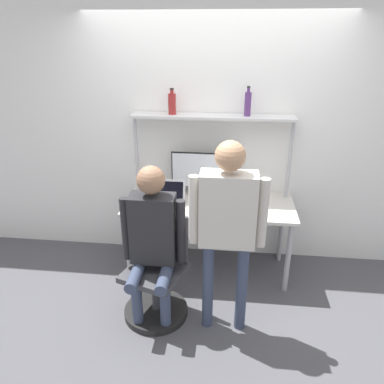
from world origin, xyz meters
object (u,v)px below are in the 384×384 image
at_px(monitor, 202,172).
at_px(person_seated, 152,234).
at_px(bottle_purple, 248,103).
at_px(bottle_red, 172,103).
at_px(laptop, 167,199).
at_px(cell_phone, 194,208).
at_px(office_chair, 158,285).
at_px(person_standing, 228,217).

bearing_deg(monitor, person_seated, -108.65).
relative_size(bottle_purple, bottle_red, 1.12).
bearing_deg(laptop, bottle_red, 87.52).
height_order(cell_phone, bottle_red, bottle_red).
xyz_separation_m(monitor, cell_phone, (-0.04, -0.33, -0.24)).
bearing_deg(laptop, monitor, 43.70).
relative_size(monitor, office_chair, 0.68).
height_order(laptop, cell_phone, laptop).
distance_m(monitor, bottle_purple, 0.80).
relative_size(laptop, person_seated, 0.25).
height_order(person_seated, bottle_red, bottle_red).
bearing_deg(laptop, office_chair, -89.20).
height_order(monitor, person_seated, person_seated).
relative_size(person_seated, bottle_red, 5.64).
bearing_deg(bottle_red, laptop, -92.48).
relative_size(person_seated, bottle_purple, 5.05).
bearing_deg(bottle_red, bottle_purple, -0.00).
distance_m(monitor, laptop, 0.47).
bearing_deg(person_seated, monitor, 71.35).
bearing_deg(person_seated, person_standing, -6.63).
bearing_deg(person_standing, monitor, 105.33).
height_order(bottle_purple, bottle_red, bottle_purple).
distance_m(person_standing, bottle_purple, 1.25).
xyz_separation_m(office_chair, bottle_purple, (0.72, 0.94, 1.42)).
bearing_deg(laptop, bottle_purple, 25.12).
xyz_separation_m(person_seated, bottle_red, (0.02, 0.99, 0.87)).
height_order(laptop, person_seated, person_seated).
xyz_separation_m(monitor, bottle_purple, (0.42, 0.04, 0.69)).
bearing_deg(office_chair, laptop, 90.80).
bearing_deg(office_chair, cell_phone, 65.27).
relative_size(monitor, laptop, 1.79).
xyz_separation_m(cell_phone, person_seated, (-0.28, -0.62, 0.05)).
relative_size(monitor, bottle_purple, 2.28).
xyz_separation_m(bottle_purple, bottle_red, (-0.72, 0.00, -0.01)).
xyz_separation_m(cell_phone, bottle_purple, (0.46, 0.37, 0.93)).
relative_size(cell_phone, person_standing, 0.09).
distance_m(laptop, bottle_purple, 1.18).
height_order(cell_phone, bottle_purple, bottle_purple).
relative_size(laptop, office_chair, 0.38).
relative_size(monitor, person_standing, 0.38).
xyz_separation_m(cell_phone, person_standing, (0.32, -0.69, 0.27)).
relative_size(person_standing, bottle_red, 6.65).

